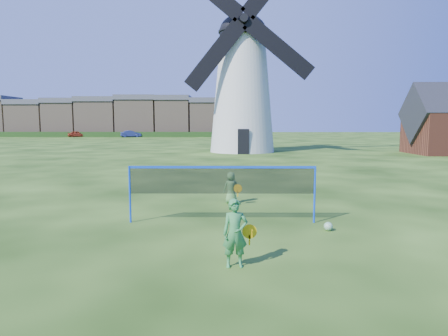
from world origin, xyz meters
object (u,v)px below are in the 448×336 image
Objects in this scene: windmill at (242,84)px; player_boy at (231,188)px; badminton_net at (222,181)px; car_left at (77,134)px; car_right at (131,134)px; play_ball at (328,226)px; player_girl at (235,233)px.

windmill reaches higher than player_boy.
player_boy is (0.27, 2.57, -0.61)m from badminton_net.
car_right reaches higher than car_left.
play_ball is at bearing 178.17° from car_right.
player_girl is 5.88m from player_boy.
player_girl is at bearing -85.10° from badminton_net.
play_ball is at bearing -16.61° from badminton_net.
badminton_net is 67.48m from car_right.
play_ball is 69.02m from car_right.
car_left is 0.89× the size of car_right.
player_boy is (-1.31, -23.93, -5.77)m from windmill.
player_boy is at bearing 125.55° from play_ball.
car_left is 10.51m from car_right.
windmill reaches higher than car_right.
car_left is at bearing 115.46° from play_ball.
car_right is at bearing 107.70° from play_ball.
car_right is at bearing 105.74° from badminton_net.
player_boy is at bearing 83.94° from badminton_net.
player_girl is at bearing 175.70° from car_right.
windmill is at bearing -106.88° from player_boy.
windmill reaches higher than play_ball.
windmill is at bearing 80.62° from player_girl.
windmill is 4.58× the size of car_right.
player_boy is at bearing -176.23° from car_left.
windmill is 27.04m from badminton_net.
badminton_net is 22.95× the size of play_ball.
player_boy is at bearing 83.22° from player_girl.
windmill is 49.62m from car_left.
badminton_net is at bearing 176.20° from car_right.
badminton_net is 1.46× the size of car_left.
badminton_net reaches higher than car_right.
badminton_net is at bearing -177.30° from car_left.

